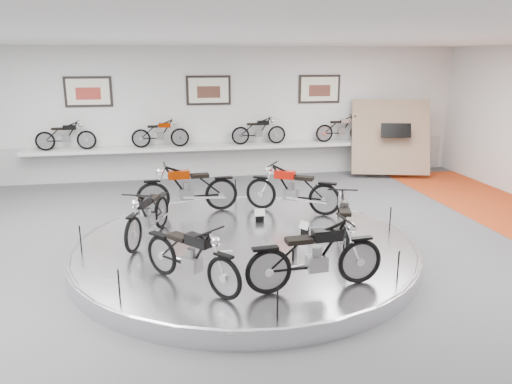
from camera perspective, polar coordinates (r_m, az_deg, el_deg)
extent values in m
plane|color=#545456|center=(9.29, -0.97, -8.10)|extent=(16.00, 16.00, 0.00)
plane|color=white|center=(8.54, -1.10, 17.39)|extent=(16.00, 16.00, 0.00)
plane|color=silver|center=(15.57, -5.39, 8.93)|extent=(16.00, 0.00, 16.00)
cube|color=#BCBCBA|center=(15.77, -5.25, 3.68)|extent=(15.68, 0.04, 1.10)
cylinder|color=silver|center=(9.51, -1.28, -6.56)|extent=(6.40, 6.40, 0.30)
torus|color=#B2B2BA|center=(9.46, -1.29, -5.89)|extent=(6.40, 6.40, 0.10)
cube|color=silver|center=(15.42, -5.19, 5.12)|extent=(11.00, 0.55, 0.10)
cube|color=white|center=(15.55, -18.62, 10.81)|extent=(1.35, 0.06, 0.88)
cube|color=white|center=(15.47, -5.44, 11.49)|extent=(1.35, 0.06, 0.88)
cube|color=white|center=(16.17, 7.26, 11.60)|extent=(1.35, 0.06, 0.88)
cube|color=#96765E|center=(16.30, 15.11, 6.10)|extent=(2.56, 1.52, 2.30)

